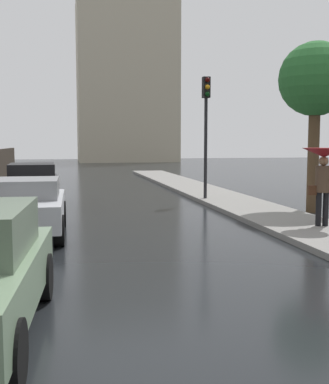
# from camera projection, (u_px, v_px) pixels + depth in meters

# --- Properties ---
(ground) EXTENTS (120.00, 120.00, 0.00)m
(ground) POSITION_uv_depth(u_px,v_px,m) (142.00, 344.00, 5.36)
(ground) COLOR black
(car_black_near_kerb) EXTENTS (1.90, 4.59, 1.49)m
(car_black_near_kerb) POSITION_uv_depth(u_px,v_px,m) (32.00, 185.00, 16.60)
(car_black_near_kerb) COLOR black
(car_black_near_kerb) RESTS_ON ground
(car_silver_mid_road) EXTENTS (1.84, 3.85, 1.36)m
(car_silver_mid_road) POSITION_uv_depth(u_px,v_px,m) (26.00, 206.00, 11.43)
(car_silver_mid_road) COLOR #B2B5BA
(car_silver_mid_road) RESTS_ON ground
(pedestrian_with_umbrella_near) EXTENTS (1.06, 1.06, 1.93)m
(pedestrian_with_umbrella_near) POSITION_uv_depth(u_px,v_px,m) (323.00, 164.00, 11.95)
(pedestrian_with_umbrella_near) COLOR black
(pedestrian_with_umbrella_near) RESTS_ON sidewalk_strip
(traffic_light) EXTENTS (0.26, 0.39, 4.43)m
(traffic_light) POSITION_uv_depth(u_px,v_px,m) (206.00, 115.00, 17.76)
(traffic_light) COLOR black
(traffic_light) RESTS_ON sidewalk_strip
(street_tree_mid) EXTENTS (2.28, 2.28, 5.30)m
(street_tree_mid) POSITION_uv_depth(u_px,v_px,m) (316.00, 82.00, 15.04)
(street_tree_mid) COLOR #4C3823
(street_tree_mid) RESTS_ON ground
(distant_tower) EXTENTS (11.01, 11.50, 18.82)m
(distant_tower) POSITION_uv_depth(u_px,v_px,m) (125.00, 80.00, 56.96)
(distant_tower) COLOR #B2A88E
(distant_tower) RESTS_ON ground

